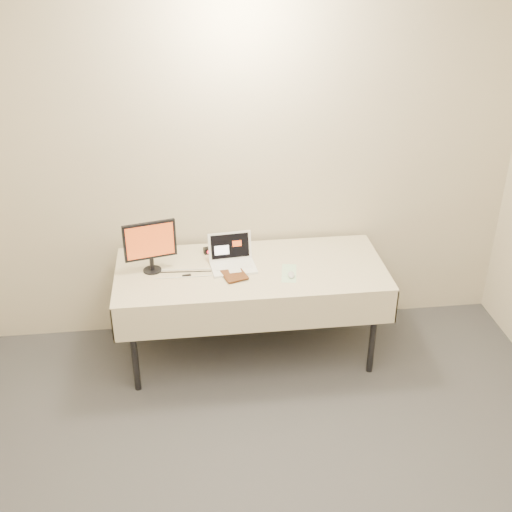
{
  "coord_description": "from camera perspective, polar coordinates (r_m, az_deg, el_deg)",
  "views": [
    {
      "loc": [
        -0.43,
        -1.78,
        2.93
      ],
      "look_at": [
        0.03,
        1.99,
        0.86
      ],
      "focal_mm": 45.0,
      "sensor_mm": 36.0,
      "label": 1
    }
  ],
  "objects": [
    {
      "name": "back_wall",
      "position": [
        4.58,
        -1.15,
        8.41
      ],
      "size": [
        4.0,
        0.1,
        2.7
      ],
      "primitive_type": "cube",
      "color": "beige",
      "rests_on": "ground"
    },
    {
      "name": "table",
      "position": [
        4.46,
        -0.46,
        -1.77
      ],
      "size": [
        1.86,
        0.81,
        0.74
      ],
      "color": "black",
      "rests_on": "ground"
    },
    {
      "name": "laptop",
      "position": [
        4.44,
        -2.15,
        -0.23
      ],
      "size": [
        0.33,
        0.29,
        0.21
      ],
      "rotation": [
        0.0,
        0.0,
        0.09
      ],
      "color": "white",
      "rests_on": "table"
    },
    {
      "name": "monitor",
      "position": [
        4.35,
        -9.41,
        1.15
      ],
      "size": [
        0.35,
        0.15,
        0.37
      ],
      "rotation": [
        0.0,
        0.0,
        0.23
      ],
      "color": "black",
      "rests_on": "table"
    },
    {
      "name": "book",
      "position": [
        4.27,
        -2.96,
        -0.8
      ],
      "size": [
        0.15,
        0.06,
        0.2
      ],
      "primitive_type": "imported",
      "rotation": [
        0.0,
        0.0,
        0.28
      ],
      "color": "brown",
      "rests_on": "table"
    },
    {
      "name": "alarm_clock",
      "position": [
        4.63,
        -4.02,
        0.55
      ],
      "size": [
        0.11,
        0.07,
        0.04
      ],
      "rotation": [
        0.0,
        0.0,
        0.3
      ],
      "color": "black",
      "rests_on": "table"
    },
    {
      "name": "clicker",
      "position": [
        4.33,
        3.15,
        -1.68
      ],
      "size": [
        0.05,
        0.09,
        0.02
      ],
      "primitive_type": "ellipsoid",
      "rotation": [
        0.0,
        0.0,
        -0.11
      ],
      "color": "silver",
      "rests_on": "table"
    },
    {
      "name": "paper_form",
      "position": [
        4.37,
        2.95,
        -1.53
      ],
      "size": [
        0.14,
        0.26,
        0.0
      ],
      "primitive_type": "cube",
      "rotation": [
        0.0,
        0.0,
        -0.18
      ],
      "color": "#B9E9BA",
      "rests_on": "table"
    },
    {
      "name": "usb_dongle",
      "position": [
        4.35,
        -6.19,
        -1.73
      ],
      "size": [
        0.06,
        0.03,
        0.01
      ],
      "primitive_type": "cube",
      "rotation": [
        0.0,
        0.0,
        0.19
      ],
      "color": "black",
      "rests_on": "table"
    }
  ]
}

